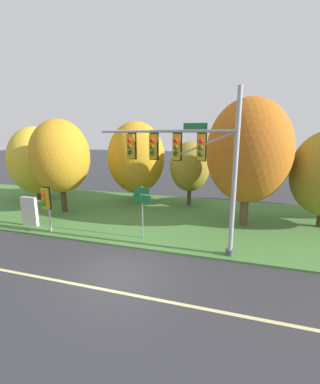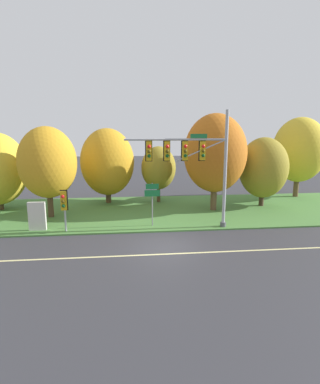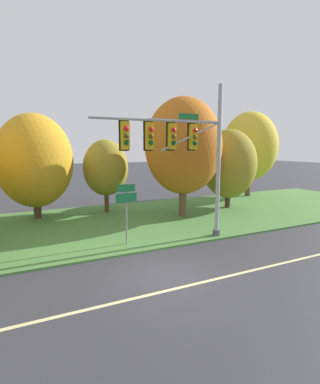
{
  "view_description": "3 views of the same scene",
  "coord_description": "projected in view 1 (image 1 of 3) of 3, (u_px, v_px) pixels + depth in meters",
  "views": [
    {
      "loc": [
        4.55,
        -9.04,
        5.88
      ],
      "look_at": [
        0.51,
        4.26,
        2.74
      ],
      "focal_mm": 24.0,
      "sensor_mm": 36.0,
      "label": 1
    },
    {
      "loc": [
        -2.03,
        -16.23,
        6.23
      ],
      "look_at": [
        0.11,
        3.37,
        2.54
      ],
      "focal_mm": 28.0,
      "sensor_mm": 36.0,
      "label": 2
    },
    {
      "loc": [
        -5.16,
        -9.59,
        4.8
      ],
      "look_at": [
        1.34,
        3.59,
        2.58
      ],
      "focal_mm": 28.0,
      "sensor_mm": 36.0,
      "label": 3
    }
  ],
  "objects": [
    {
      "name": "tree_left_of_mast",
      "position": [
        60.0,
        157.0,
        18.8
      ],
      "size": [
        4.28,
        4.28,
        6.87
      ],
      "color": "#4C3823",
      "rests_on": "grass_verge"
    },
    {
      "name": "pedestrian_signal_near_kerb",
      "position": [
        46.0,
        201.0,
        15.08
      ],
      "size": [
        0.46,
        0.55,
        2.76
      ],
      "color": "#9EA0A5",
      "rests_on": "grass_verge"
    },
    {
      "name": "route_sign_post",
      "position": [
        142.0,
        203.0,
        14.18
      ],
      "size": [
        1.06,
        0.08,
        2.99
      ],
      "color": "slate",
      "rests_on": "grass_verge"
    },
    {
      "name": "tree_nearest_road",
      "position": [
        36.0,
        161.0,
        23.01
      ],
      "size": [
        4.8,
        4.8,
        6.46
      ],
      "color": "#4C3823",
      "rests_on": "grass_verge"
    },
    {
      "name": "tree_behind_signpost",
      "position": [
        136.0,
        158.0,
        22.06
      ],
      "size": [
        4.88,
        4.88,
        6.85
      ],
      "color": "#4C3823",
      "rests_on": "grass_verge"
    },
    {
      "name": "tree_mid_verge",
      "position": [
        190.0,
        167.0,
        20.74
      ],
      "size": [
        3.22,
        3.22,
        5.22
      ],
      "color": "#4C3823",
      "rests_on": "grass_verge"
    },
    {
      "name": "traffic_signal_mast",
      "position": [
        188.0,
        157.0,
        12.16
      ],
      "size": [
        6.87,
        0.49,
        7.82
      ],
      "color": "#9EA0A5",
      "rests_on": "grass_verge"
    },
    {
      "name": "tree_tall_centre",
      "position": [
        248.0,
        151.0,
        15.76
      ],
      "size": [
        5.13,
        5.13,
        7.96
      ],
      "color": "brown",
      "rests_on": "grass_verge"
    },
    {
      "name": "ground_plane",
      "position": [
        120.0,
        274.0,
        11.02
      ],
      "size": [
        160.0,
        160.0,
        0.0
      ],
      "primitive_type": "plane",
      "color": "#333338"
    },
    {
      "name": "grass_verge",
      "position": [
        169.0,
        216.0,
        18.71
      ],
      "size": [
        48.0,
        11.5,
        0.1
      ],
      "primitive_type": "cube",
      "color": "#477A38",
      "rests_on": "ground"
    },
    {
      "name": "info_kiosk",
      "position": [
        30.0,
        212.0,
        16.4
      ],
      "size": [
        1.1,
        0.24,
        1.9
      ],
      "color": "beige",
      "rests_on": "grass_verge"
    },
    {
      "name": "lane_stripe",
      "position": [
        106.0,
        290.0,
        9.9
      ],
      "size": [
        36.0,
        0.16,
        0.01
      ],
      "primitive_type": "cube",
      "color": "beige",
      "rests_on": "ground"
    }
  ]
}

